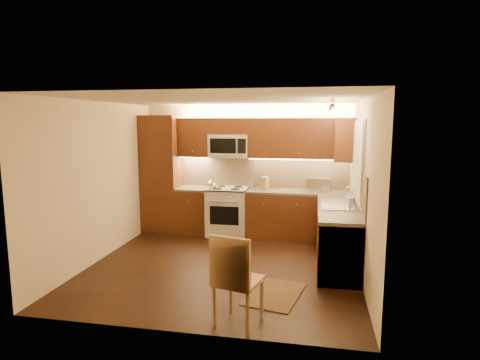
% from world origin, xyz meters
% --- Properties ---
extents(floor, '(4.00, 4.00, 0.01)m').
position_xyz_m(floor, '(0.00, 0.00, 0.00)').
color(floor, black).
rests_on(floor, ground).
extents(ceiling, '(4.00, 4.00, 0.01)m').
position_xyz_m(ceiling, '(0.00, 0.00, 2.50)').
color(ceiling, beige).
rests_on(ceiling, ground).
extents(wall_back, '(4.00, 0.01, 2.50)m').
position_xyz_m(wall_back, '(0.00, 2.00, 1.25)').
color(wall_back, beige).
rests_on(wall_back, ground).
extents(wall_front, '(4.00, 0.01, 2.50)m').
position_xyz_m(wall_front, '(0.00, -2.00, 1.25)').
color(wall_front, beige).
rests_on(wall_front, ground).
extents(wall_left, '(0.01, 4.00, 2.50)m').
position_xyz_m(wall_left, '(-2.00, 0.00, 1.25)').
color(wall_left, beige).
rests_on(wall_left, ground).
extents(wall_right, '(0.01, 4.00, 2.50)m').
position_xyz_m(wall_right, '(2.00, 0.00, 1.25)').
color(wall_right, beige).
rests_on(wall_right, ground).
extents(pantry, '(0.70, 0.60, 2.30)m').
position_xyz_m(pantry, '(-1.65, 1.70, 1.15)').
color(pantry, '#43200E').
rests_on(pantry, floor).
extents(base_cab_back_left, '(0.62, 0.60, 0.86)m').
position_xyz_m(base_cab_back_left, '(-0.99, 1.70, 0.43)').
color(base_cab_back_left, '#43200E').
rests_on(base_cab_back_left, floor).
extents(counter_back_left, '(0.62, 0.60, 0.04)m').
position_xyz_m(counter_back_left, '(-0.99, 1.70, 0.88)').
color(counter_back_left, '#3E3B39').
rests_on(counter_back_left, base_cab_back_left).
extents(base_cab_back_right, '(1.92, 0.60, 0.86)m').
position_xyz_m(base_cab_back_right, '(1.04, 1.70, 0.43)').
color(base_cab_back_right, '#43200E').
rests_on(base_cab_back_right, floor).
extents(counter_back_right, '(1.92, 0.60, 0.04)m').
position_xyz_m(counter_back_right, '(1.04, 1.70, 0.88)').
color(counter_back_right, '#3E3B39').
rests_on(counter_back_right, base_cab_back_right).
extents(base_cab_right, '(0.60, 2.00, 0.86)m').
position_xyz_m(base_cab_right, '(1.70, 0.40, 0.43)').
color(base_cab_right, '#43200E').
rests_on(base_cab_right, floor).
extents(counter_right, '(0.60, 2.00, 0.04)m').
position_xyz_m(counter_right, '(1.70, 0.40, 0.88)').
color(counter_right, '#3E3B39').
rests_on(counter_right, base_cab_right).
extents(dishwasher, '(0.58, 0.60, 0.84)m').
position_xyz_m(dishwasher, '(1.70, -0.30, 0.43)').
color(dishwasher, silver).
rests_on(dishwasher, floor).
extents(backsplash_back, '(3.30, 0.02, 0.60)m').
position_xyz_m(backsplash_back, '(0.35, 1.99, 1.20)').
color(backsplash_back, tan).
rests_on(backsplash_back, wall_back).
extents(backsplash_right, '(0.02, 2.00, 0.60)m').
position_xyz_m(backsplash_right, '(1.99, 0.40, 1.20)').
color(backsplash_right, tan).
rests_on(backsplash_right, wall_right).
extents(upper_cab_back_left, '(0.62, 0.35, 0.75)m').
position_xyz_m(upper_cab_back_left, '(-0.99, 1.82, 1.88)').
color(upper_cab_back_left, '#43200E').
rests_on(upper_cab_back_left, wall_back).
extents(upper_cab_back_right, '(1.92, 0.35, 0.75)m').
position_xyz_m(upper_cab_back_right, '(1.04, 1.82, 1.88)').
color(upper_cab_back_right, '#43200E').
rests_on(upper_cab_back_right, wall_back).
extents(upper_cab_bridge, '(0.76, 0.35, 0.31)m').
position_xyz_m(upper_cab_bridge, '(-0.30, 1.82, 2.09)').
color(upper_cab_bridge, '#43200E').
rests_on(upper_cab_bridge, wall_back).
extents(upper_cab_right_corner, '(0.35, 0.50, 0.75)m').
position_xyz_m(upper_cab_right_corner, '(1.82, 1.40, 1.88)').
color(upper_cab_right_corner, '#43200E').
rests_on(upper_cab_right_corner, wall_right).
extents(stove, '(0.76, 0.65, 0.92)m').
position_xyz_m(stove, '(-0.30, 1.68, 0.46)').
color(stove, silver).
rests_on(stove, floor).
extents(microwave, '(0.76, 0.38, 0.44)m').
position_xyz_m(microwave, '(-0.30, 1.81, 1.72)').
color(microwave, silver).
rests_on(microwave, wall_back).
extents(window_frame, '(0.03, 1.44, 1.24)m').
position_xyz_m(window_frame, '(1.99, 0.55, 1.60)').
color(window_frame, silver).
rests_on(window_frame, wall_right).
extents(window_blinds, '(0.02, 1.36, 1.16)m').
position_xyz_m(window_blinds, '(1.97, 0.55, 1.60)').
color(window_blinds, silver).
rests_on(window_blinds, wall_right).
extents(sink, '(0.52, 0.86, 0.15)m').
position_xyz_m(sink, '(1.70, 0.55, 0.98)').
color(sink, silver).
rests_on(sink, counter_right).
extents(faucet, '(0.20, 0.04, 0.30)m').
position_xyz_m(faucet, '(1.88, 0.55, 1.05)').
color(faucet, silver).
rests_on(faucet, counter_right).
extents(track_light_bar, '(0.04, 1.20, 0.03)m').
position_xyz_m(track_light_bar, '(1.55, 0.40, 2.46)').
color(track_light_bar, silver).
rests_on(track_light_bar, ceiling).
extents(kettle, '(0.23, 0.23, 0.21)m').
position_xyz_m(kettle, '(-0.58, 1.51, 1.02)').
color(kettle, silver).
rests_on(kettle, stove).
extents(toaster_oven, '(0.43, 0.34, 0.25)m').
position_xyz_m(toaster_oven, '(1.41, 1.78, 1.03)').
color(toaster_oven, silver).
rests_on(toaster_oven, counter_back_right).
extents(knife_block, '(0.15, 0.19, 0.24)m').
position_xyz_m(knife_block, '(0.40, 1.78, 1.02)').
color(knife_block, '#9C7246').
rests_on(knife_block, counter_back_right).
extents(spice_jar_a, '(0.05, 0.05, 0.09)m').
position_xyz_m(spice_jar_a, '(0.17, 1.90, 0.95)').
color(spice_jar_a, silver).
rests_on(spice_jar_a, counter_back_right).
extents(spice_jar_b, '(0.05, 0.05, 0.09)m').
position_xyz_m(spice_jar_b, '(0.47, 1.88, 0.95)').
color(spice_jar_b, brown).
rests_on(spice_jar_b, counter_back_right).
extents(spice_jar_c, '(0.06, 0.06, 0.10)m').
position_xyz_m(spice_jar_c, '(0.14, 1.82, 0.95)').
color(spice_jar_c, silver).
rests_on(spice_jar_c, counter_back_right).
extents(spice_jar_d, '(0.04, 0.04, 0.11)m').
position_xyz_m(spice_jar_d, '(0.69, 1.94, 0.95)').
color(spice_jar_d, brown).
rests_on(spice_jar_d, counter_back_right).
extents(soap_bottle, '(0.11, 0.12, 0.21)m').
position_xyz_m(soap_bottle, '(1.92, 0.77, 1.00)').
color(soap_bottle, silver).
rests_on(soap_bottle, counter_right).
extents(rug, '(0.79, 1.02, 0.01)m').
position_xyz_m(rug, '(0.88, -0.90, 0.01)').
color(rug, black).
rests_on(rug, floor).
extents(dining_chair, '(0.56, 0.56, 1.03)m').
position_xyz_m(dining_chair, '(0.56, -1.70, 0.52)').
color(dining_chair, '#9C7246').
rests_on(dining_chair, floor).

